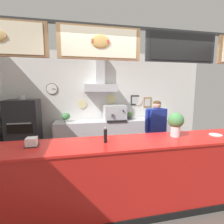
{
  "coord_description": "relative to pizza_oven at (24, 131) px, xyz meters",
  "views": [
    {
      "loc": [
        -0.96,
        -2.6,
        1.79
      ],
      "look_at": [
        -0.27,
        0.67,
        1.31
      ],
      "focal_mm": 27.18,
      "sensor_mm": 36.0,
      "label": 1
    }
  ],
  "objects": [
    {
      "name": "service_counter",
      "position": [
        2.21,
        -2.14,
        -0.24
      ],
      "size": [
        4.27,
        0.7,
        1.04
      ],
      "color": "red",
      "rests_on": "ground_plane"
    },
    {
      "name": "potted_basil",
      "position": [
        3.72,
        0.1,
        0.28
      ],
      "size": [
        0.19,
        0.19,
        0.22
      ],
      "color": "beige",
      "rests_on": "back_prep_counter"
    },
    {
      "name": "pepper_grinder",
      "position": [
        1.63,
        -2.13,
        0.39
      ],
      "size": [
        0.05,
        0.05,
        0.22
      ],
      "color": "black",
      "rests_on": "service_counter"
    },
    {
      "name": "espresso_machine",
      "position": [
        2.27,
        0.11,
        0.35
      ],
      "size": [
        0.59,
        0.54,
        0.4
      ],
      "color": "silver",
      "rests_on": "back_prep_counter"
    },
    {
      "name": "napkin_holder",
      "position": [
        0.67,
        -2.07,
        0.34
      ],
      "size": [
        0.17,
        0.16,
        0.13
      ],
      "color": "#262628",
      "rests_on": "service_counter"
    },
    {
      "name": "potted_sage",
      "position": [
        3.44,
        0.15,
        0.26
      ],
      "size": [
        0.13,
        0.13,
        0.18
      ],
      "color": "#4C4C51",
      "rests_on": "back_prep_counter"
    },
    {
      "name": "potted_rosemary",
      "position": [
        0.98,
        0.14,
        0.28
      ],
      "size": [
        0.21,
        0.21,
        0.23
      ],
      "color": "beige",
      "rests_on": "back_prep_counter"
    },
    {
      "name": "basil_vase",
      "position": [
        2.74,
        -2.06,
        0.49
      ],
      "size": [
        0.24,
        0.24,
        0.37
      ],
      "color": "silver",
      "rests_on": "service_counter"
    },
    {
      "name": "ground_plane",
      "position": [
        2.21,
        -1.76,
        -0.76
      ],
      "size": [
        6.76,
        6.76,
        0.0
      ],
      "primitive_type": "plane",
      "color": "#514C47"
    },
    {
      "name": "back_prep_counter",
      "position": [
        2.36,
        0.13,
        -0.31
      ],
      "size": [
        3.38,
        0.62,
        0.92
      ],
      "color": "silver",
      "rests_on": "ground_plane"
    },
    {
      "name": "shop_worker",
      "position": [
        2.93,
        -1.05,
        0.06
      ],
      "size": [
        0.54,
        0.29,
        1.52
      ],
      "rotation": [
        0.0,
        0.0,
        3.32
      ],
      "color": "#232328",
      "rests_on": "ground_plane"
    },
    {
      "name": "condiment_plate",
      "position": [
        3.41,
        -2.14,
        0.29
      ],
      "size": [
        0.19,
        0.19,
        0.01
      ],
      "color": "white",
      "rests_on": "service_counter"
    },
    {
      "name": "back_wall_assembly",
      "position": [
        2.2,
        0.38,
        0.72
      ],
      "size": [
        5.63,
        2.6,
        2.79
      ],
      "color": "#9E9E99",
      "rests_on": "ground_plane"
    },
    {
      "name": "potted_thyme",
      "position": [
        2.71,
        0.13,
        0.27
      ],
      "size": [
        0.18,
        0.18,
        0.22
      ],
      "color": "#4C4C51",
      "rests_on": "back_prep_counter"
    },
    {
      "name": "pizza_oven",
      "position": [
        0.0,
        0.0,
        0.0
      ],
      "size": [
        0.71,
        0.67,
        1.62
      ],
      "color": "#232326",
      "rests_on": "ground_plane"
    }
  ]
}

